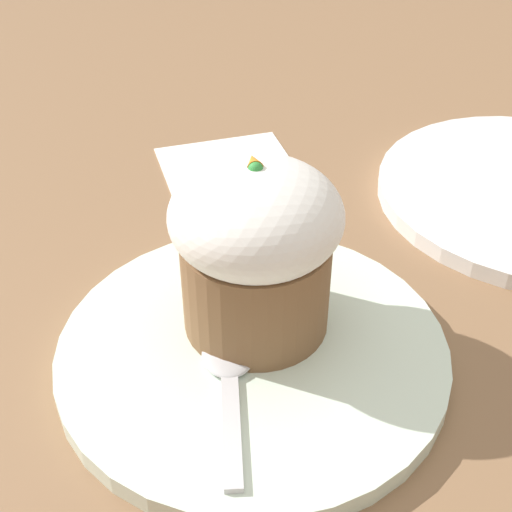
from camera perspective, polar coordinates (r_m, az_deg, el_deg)
The scene contains 5 objects.
ground_plane at distance 0.45m, azimuth -0.28°, elevation -8.26°, with size 4.00×4.00×0.00m, color #846042.
dessert_plate at distance 0.45m, azimuth -0.29°, elevation -7.65°, with size 0.24×0.24×0.01m.
carrot_cake at distance 0.42m, azimuth -0.00°, elevation 0.73°, with size 0.10×0.10×0.12m.
spoon at distance 0.42m, azimuth -2.16°, elevation -9.20°, with size 0.12×0.04×0.01m.
paper_napkin at distance 0.63m, azimuth -1.84°, elevation 6.46°, with size 0.15×0.13×0.00m.
Camera 1 is at (-0.31, 0.04, 0.32)m, focal length 50.00 mm.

